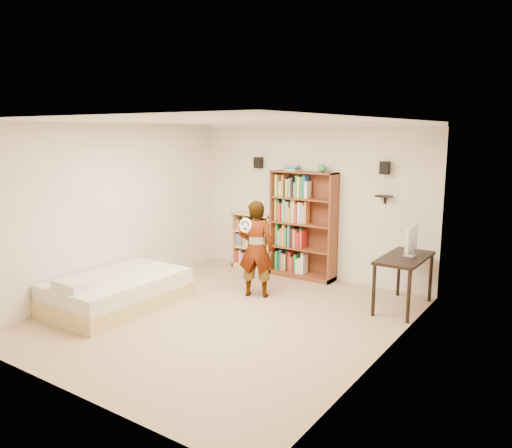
% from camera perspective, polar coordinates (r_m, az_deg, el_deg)
% --- Properties ---
extents(ground, '(4.50, 5.00, 0.01)m').
position_cam_1_polar(ground, '(7.13, -3.56, -10.55)').
color(ground, tan).
rests_on(ground, ground).
extents(room_shell, '(4.52, 5.02, 2.71)m').
position_cam_1_polar(room_shell, '(6.70, -3.73, 3.64)').
color(room_shell, white).
rests_on(room_shell, ground).
extents(crown_molding, '(4.50, 5.00, 0.06)m').
position_cam_1_polar(crown_molding, '(6.66, -3.83, 11.43)').
color(crown_molding, white).
rests_on(crown_molding, room_shell).
extents(speaker_left, '(0.14, 0.12, 0.20)m').
position_cam_1_polar(speaker_left, '(9.23, 0.27, 7.03)').
color(speaker_left, black).
rests_on(speaker_left, room_shell).
extents(speaker_right, '(0.14, 0.12, 0.20)m').
position_cam_1_polar(speaker_right, '(8.15, 14.51, 6.23)').
color(speaker_right, black).
rests_on(speaker_right, room_shell).
extents(wall_shelf, '(0.25, 0.16, 0.02)m').
position_cam_1_polar(wall_shelf, '(8.20, 14.39, 3.10)').
color(wall_shelf, black).
rests_on(wall_shelf, room_shell).
extents(tall_bookshelf, '(1.19, 0.35, 1.89)m').
position_cam_1_polar(tall_bookshelf, '(8.79, 5.41, -0.15)').
color(tall_bookshelf, brown).
rests_on(tall_bookshelf, ground).
extents(low_bookshelf, '(0.84, 0.31, 1.05)m').
position_cam_1_polar(low_bookshelf, '(9.42, -0.22, -1.97)').
color(low_bookshelf, '#D9BB75').
rests_on(low_bookshelf, ground).
extents(computer_desk, '(0.58, 1.15, 0.78)m').
position_cam_1_polar(computer_desk, '(7.64, 16.49, -6.43)').
color(computer_desk, black).
rests_on(computer_desk, ground).
extents(imac, '(0.15, 0.45, 0.45)m').
position_cam_1_polar(imac, '(7.51, 17.20, -1.90)').
color(imac, silver).
rests_on(imac, computer_desk).
extents(daybed, '(1.28, 1.98, 0.58)m').
position_cam_1_polar(daybed, '(7.72, -15.57, -6.99)').
color(daybed, white).
rests_on(daybed, ground).
extents(person, '(0.66, 0.55, 1.53)m').
position_cam_1_polar(person, '(7.77, 0.00, -2.85)').
color(person, black).
rests_on(person, ground).
extents(wii_wheel, '(0.22, 0.08, 0.22)m').
position_cam_1_polar(wii_wheel, '(7.46, -1.23, -0.16)').
color(wii_wheel, silver).
rests_on(wii_wheel, person).
extents(navy_bag, '(0.35, 0.27, 0.41)m').
position_cam_1_polar(navy_bag, '(9.43, 0.06, -3.95)').
color(navy_bag, black).
rests_on(navy_bag, ground).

